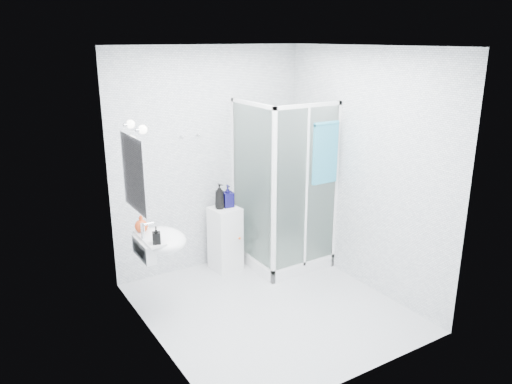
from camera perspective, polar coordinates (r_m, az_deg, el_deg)
room at (r=4.78m, az=1.70°, el=0.56°), size 2.40×2.60×2.60m
shower_enclosure at (r=6.02m, az=2.93°, el=-4.47°), size 0.90×0.95×2.00m
wall_basin at (r=4.91m, az=-11.01°, el=-5.54°), size 0.46×0.56×0.35m
mirror at (r=4.63m, az=-13.80°, el=2.06°), size 0.02×0.60×0.70m
vanity_lights at (r=4.55m, az=-13.58°, el=7.25°), size 0.10×0.40×0.08m
wall_hooks at (r=5.66m, az=-7.47°, el=6.40°), size 0.23×0.06×0.03m
storage_cabinet at (r=5.97m, az=-3.52°, el=-5.32°), size 0.34×0.36×0.77m
hand_towel at (r=5.58m, az=7.93°, el=4.62°), size 0.33×0.05×0.70m
shampoo_bottle_a at (r=5.78m, az=-4.18°, el=-0.49°), size 0.14×0.14×0.30m
shampoo_bottle_b at (r=5.84m, az=-3.24°, el=-0.46°), size 0.13×0.13×0.26m
soap_dispenser_orange at (r=4.97m, az=-13.00°, el=-3.53°), size 0.16×0.16×0.17m
soap_dispenser_black at (r=4.66m, az=-11.33°, el=-4.87°), size 0.09×0.09×0.16m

